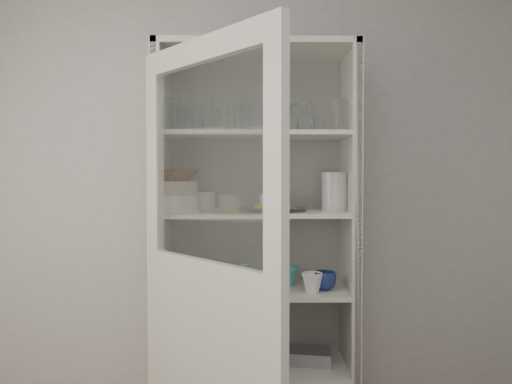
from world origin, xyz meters
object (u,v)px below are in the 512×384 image
at_px(grey_bowl_stack, 335,192).
at_px(cream_dish, 215,359).
at_px(glass_platter, 273,209).
at_px(goblet_0, 185,119).
at_px(cupboard_door, 207,316).
at_px(white_ramekin, 273,199).
at_px(cream_bowl, 175,188).
at_px(tin_box, 310,356).
at_px(mug_teal, 288,276).
at_px(teal_jar, 240,276).
at_px(pantry_cabinet, 256,270).
at_px(goblet_3, 315,119).
at_px(terracotta_bowl, 175,175).
at_px(mug_white, 312,283).
at_px(goblet_1, 215,121).
at_px(white_canister, 178,275).
at_px(goblet_2, 296,118).
at_px(measuring_cups, 226,286).
at_px(mug_blue, 324,281).
at_px(yellow_trivet, 273,206).
at_px(plate_stack_front, 176,203).
at_px(plate_stack_back, 198,201).

height_order(grey_bowl_stack, cream_dish, grey_bowl_stack).
bearing_deg(glass_platter, goblet_0, 168.72).
distance_m(cupboard_door, white_ramekin, 0.77).
distance_m(cream_bowl, tin_box, 1.13).
distance_m(mug_teal, teal_jar, 0.25).
xyz_separation_m(pantry_cabinet, glass_platter, (0.09, -0.07, 0.33)).
relative_size(goblet_3, grey_bowl_stack, 0.87).
distance_m(grey_bowl_stack, teal_jar, 0.66).
height_order(terracotta_bowl, mug_white, terracotta_bowl).
relative_size(goblet_1, glass_platter, 0.43).
bearing_deg(terracotta_bowl, mug_white, -5.67).
bearing_deg(white_canister, cupboard_door, -71.03).
bearing_deg(goblet_1, mug_teal, -5.36).
bearing_deg(goblet_2, goblet_3, -2.65).
relative_size(goblet_1, measuring_cups, 1.56).
height_order(terracotta_bowl, white_ramekin, terracotta_bowl).
bearing_deg(mug_white, mug_blue, 19.04).
relative_size(yellow_trivet, teal_jar, 1.54).
bearing_deg(yellow_trivet, pantry_cabinet, 140.27).
relative_size(mug_teal, teal_jar, 0.99).
relative_size(plate_stack_front, terracotta_bowl, 1.03).
relative_size(cupboard_door, plate_stack_front, 7.91).
bearing_deg(goblet_0, plate_stack_front, -103.88).
bearing_deg(terracotta_bowl, goblet_3, 11.26).
height_order(goblet_0, glass_platter, goblet_0).
xyz_separation_m(goblet_3, plate_stack_front, (-0.73, -0.14, -0.45)).
bearing_deg(goblet_1, grey_bowl_stack, -6.62).
bearing_deg(grey_bowl_stack, goblet_3, 135.36).
bearing_deg(grey_bowl_stack, white_ramekin, -176.74).
distance_m(plate_stack_back, grey_bowl_stack, 0.73).
bearing_deg(measuring_cups, tin_box, 8.48).
bearing_deg(goblet_1, terracotta_bowl, -146.83).
distance_m(goblet_0, white_canister, 0.82).
relative_size(pantry_cabinet, goblet_2, 11.05).
distance_m(goblet_2, measuring_cups, 0.96).
distance_m(goblet_2, mug_teal, 0.85).
bearing_deg(white_canister, teal_jar, -1.59).
xyz_separation_m(goblet_0, grey_bowl_stack, (0.79, -0.07, -0.38)).
distance_m(white_ramekin, mug_white, 0.47).
distance_m(cupboard_door, terracotta_bowl, 0.80).
bearing_deg(plate_stack_back, glass_platter, -16.85).
relative_size(goblet_3, tin_box, 0.79).
xyz_separation_m(plate_stack_front, mug_teal, (0.58, 0.09, -0.39)).
bearing_deg(cream_bowl, plate_stack_front, 0.00).
bearing_deg(pantry_cabinet, white_canister, -175.23).
relative_size(cream_bowl, glass_platter, 0.65).
relative_size(mug_teal, mug_white, 1.06).
height_order(goblet_1, cream_bowl, goblet_1).
relative_size(goblet_2, yellow_trivet, 1.08).
distance_m(goblet_1, tin_box, 1.34).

